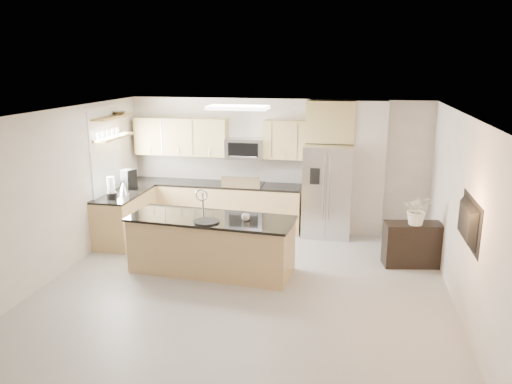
% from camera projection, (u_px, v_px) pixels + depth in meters
% --- Properties ---
extents(floor, '(6.50, 6.50, 0.00)m').
position_uv_depth(floor, '(241.00, 293.00, 7.31)').
color(floor, '#ABA7A3').
rests_on(floor, ground).
extents(ceiling, '(6.00, 6.50, 0.02)m').
position_uv_depth(ceiling, '(240.00, 115.00, 6.66)').
color(ceiling, silver).
rests_on(ceiling, wall_back).
extents(wall_back, '(6.00, 0.02, 2.60)m').
position_uv_depth(wall_back, '(276.00, 164.00, 10.07)').
color(wall_back, silver).
rests_on(wall_back, floor).
extents(wall_front, '(6.00, 0.02, 2.60)m').
position_uv_depth(wall_front, '(148.00, 324.00, 3.90)').
color(wall_front, silver).
rests_on(wall_front, floor).
extents(wall_left, '(0.02, 6.50, 2.60)m').
position_uv_depth(wall_left, '(47.00, 198.00, 7.54)').
color(wall_left, silver).
rests_on(wall_left, floor).
extents(wall_right, '(0.02, 6.50, 2.60)m').
position_uv_depth(wall_right, '(467.00, 221.00, 6.42)').
color(wall_right, silver).
rests_on(wall_right, floor).
extents(back_counter, '(3.55, 0.66, 1.44)m').
position_uv_depth(back_counter, '(214.00, 204.00, 10.20)').
color(back_counter, tan).
rests_on(back_counter, floor).
extents(left_counter, '(0.66, 1.50, 0.92)m').
position_uv_depth(left_counter, '(125.00, 216.00, 9.45)').
color(left_counter, tan).
rests_on(left_counter, floor).
extents(range, '(0.76, 0.64, 1.14)m').
position_uv_depth(range, '(244.00, 206.00, 10.08)').
color(range, black).
rests_on(range, floor).
extents(upper_cabinets, '(3.50, 0.33, 0.75)m').
position_uv_depth(upper_cabinets, '(211.00, 137.00, 10.02)').
color(upper_cabinets, tan).
rests_on(upper_cabinets, wall_back).
extents(microwave, '(0.76, 0.40, 0.40)m').
position_uv_depth(microwave, '(245.00, 148.00, 9.90)').
color(microwave, '#BCBBBE').
rests_on(microwave, upper_cabinets).
extents(refrigerator, '(0.92, 0.78, 1.78)m').
position_uv_depth(refrigerator, '(327.00, 191.00, 9.62)').
color(refrigerator, '#BCBBBE').
rests_on(refrigerator, floor).
extents(partition_column, '(0.60, 0.30, 2.60)m').
position_uv_depth(partition_column, '(369.00, 169.00, 9.58)').
color(partition_column, beige).
rests_on(partition_column, floor).
extents(window, '(0.04, 1.15, 1.65)m').
position_uv_depth(window, '(106.00, 154.00, 9.21)').
color(window, white).
rests_on(window, wall_left).
extents(shelf_lower, '(0.30, 1.20, 0.04)m').
position_uv_depth(shelf_lower, '(113.00, 137.00, 9.21)').
color(shelf_lower, olive).
rests_on(shelf_lower, wall_left).
extents(shelf_upper, '(0.30, 1.20, 0.04)m').
position_uv_depth(shelf_upper, '(112.00, 117.00, 9.11)').
color(shelf_upper, olive).
rests_on(shelf_upper, wall_left).
extents(ceiling_fixture, '(1.00, 0.50, 0.06)m').
position_uv_depth(ceiling_fixture, '(238.00, 108.00, 8.26)').
color(ceiling_fixture, white).
rests_on(ceiling_fixture, ceiling).
extents(island, '(2.68, 1.14, 1.33)m').
position_uv_depth(island, '(212.00, 244.00, 8.00)').
color(island, tan).
rests_on(island, floor).
extents(credenza, '(0.97, 0.54, 0.74)m').
position_uv_depth(credenza, '(412.00, 244.00, 8.24)').
color(credenza, black).
rests_on(credenza, floor).
extents(cup, '(0.16, 0.16, 0.10)m').
position_uv_depth(cup, '(246.00, 217.00, 7.73)').
color(cup, white).
rests_on(cup, island).
extents(platter, '(0.45, 0.45, 0.02)m').
position_uv_depth(platter, '(206.00, 221.00, 7.65)').
color(platter, black).
rests_on(platter, island).
extents(blender, '(0.18, 0.18, 0.41)m').
position_uv_depth(blender, '(111.00, 189.00, 8.85)').
color(blender, black).
rests_on(blender, left_counter).
extents(kettle, '(0.21, 0.21, 0.26)m').
position_uv_depth(kettle, '(123.00, 188.00, 9.21)').
color(kettle, '#BCBBBE').
rests_on(kettle, left_counter).
extents(coffee_maker, '(0.28, 0.30, 0.38)m').
position_uv_depth(coffee_maker, '(129.00, 180.00, 9.57)').
color(coffee_maker, black).
rests_on(coffee_maker, left_counter).
extents(bowl, '(0.43, 0.43, 0.08)m').
position_uv_depth(bowl, '(120.00, 112.00, 9.40)').
color(bowl, '#BCBBBE').
rests_on(bowl, shelf_upper).
extents(flower_vase, '(0.78, 0.71, 0.76)m').
position_uv_depth(flower_vase, '(419.00, 202.00, 7.98)').
color(flower_vase, silver).
rests_on(flower_vase, credenza).
extents(television, '(0.14, 1.08, 0.62)m').
position_uv_depth(television, '(463.00, 222.00, 6.23)').
color(television, black).
rests_on(television, wall_right).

